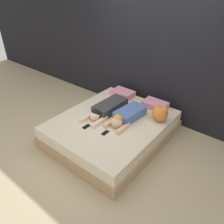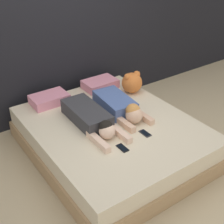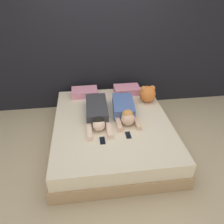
{
  "view_description": "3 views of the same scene",
  "coord_description": "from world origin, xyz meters",
  "px_view_note": "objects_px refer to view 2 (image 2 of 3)",
  "views": [
    {
      "loc": [
        2.07,
        -2.58,
        2.6
      ],
      "look_at": [
        0.0,
        0.0,
        0.57
      ],
      "focal_mm": 35.0,
      "sensor_mm": 36.0,
      "label": 1
    },
    {
      "loc": [
        -1.77,
        -2.53,
        2.42
      ],
      "look_at": [
        0.0,
        0.0,
        0.57
      ],
      "focal_mm": 50.0,
      "sensor_mm": 36.0,
      "label": 2
    },
    {
      "loc": [
        -0.36,
        -2.73,
        2.36
      ],
      "look_at": [
        0.0,
        0.0,
        0.57
      ],
      "focal_mm": 35.0,
      "sensor_mm": 36.0,
      "label": 3
    }
  ],
  "objects_px": {
    "bed": "(112,137)",
    "pillow_head_left": "(49,99)",
    "cell_phone_left": "(122,148)",
    "person_right": "(121,107)",
    "cell_phone_right": "(145,133)",
    "pillow_head_right": "(100,84)",
    "person_left": "(91,118)",
    "plush_toy": "(132,82)"
  },
  "relations": [
    {
      "from": "bed",
      "to": "pillow_head_left",
      "type": "height_order",
      "value": "pillow_head_left"
    },
    {
      "from": "cell_phone_left",
      "to": "bed",
      "type": "bearing_deg",
      "value": 67.55
    },
    {
      "from": "bed",
      "to": "person_right",
      "type": "distance_m",
      "value": 0.39
    },
    {
      "from": "pillow_head_left",
      "to": "cell_phone_right",
      "type": "relative_size",
      "value": 3.14
    },
    {
      "from": "bed",
      "to": "pillow_head_left",
      "type": "xyz_separation_m",
      "value": [
        -0.39,
        0.86,
        0.27
      ]
    },
    {
      "from": "bed",
      "to": "pillow_head_left",
      "type": "relative_size",
      "value": 4.61
    },
    {
      "from": "cell_phone_left",
      "to": "cell_phone_right",
      "type": "bearing_deg",
      "value": 10.63
    },
    {
      "from": "pillow_head_left",
      "to": "cell_phone_left",
      "type": "bearing_deg",
      "value": -81.34
    },
    {
      "from": "bed",
      "to": "person_right",
      "type": "bearing_deg",
      "value": 29.24
    },
    {
      "from": "bed",
      "to": "pillow_head_left",
      "type": "bearing_deg",
      "value": 114.59
    },
    {
      "from": "pillow_head_left",
      "to": "pillow_head_right",
      "type": "relative_size",
      "value": 1.0
    },
    {
      "from": "person_right",
      "to": "cell_phone_left",
      "type": "xyz_separation_m",
      "value": [
        -0.41,
        -0.59,
        -0.09
      ]
    },
    {
      "from": "person_left",
      "to": "pillow_head_right",
      "type": "bearing_deg",
      "value": 50.91
    },
    {
      "from": "pillow_head_right",
      "to": "person_left",
      "type": "relative_size",
      "value": 0.46
    },
    {
      "from": "bed",
      "to": "plush_toy",
      "type": "height_order",
      "value": "plush_toy"
    },
    {
      "from": "pillow_head_right",
      "to": "person_left",
      "type": "xyz_separation_m",
      "value": [
        -0.61,
        -0.75,
        0.03
      ]
    },
    {
      "from": "bed",
      "to": "cell_phone_left",
      "type": "xyz_separation_m",
      "value": [
        -0.19,
        -0.47,
        0.22
      ]
    },
    {
      "from": "cell_phone_left",
      "to": "plush_toy",
      "type": "xyz_separation_m",
      "value": [
        0.88,
        0.96,
        0.14
      ]
    },
    {
      "from": "pillow_head_left",
      "to": "plush_toy",
      "type": "xyz_separation_m",
      "value": [
        1.08,
        -0.36,
        0.09
      ]
    },
    {
      "from": "pillow_head_left",
      "to": "person_right",
      "type": "relative_size",
      "value": 0.53
    },
    {
      "from": "pillow_head_left",
      "to": "person_right",
      "type": "distance_m",
      "value": 0.96
    },
    {
      "from": "plush_toy",
      "to": "pillow_head_left",
      "type": "bearing_deg",
      "value": 161.37
    },
    {
      "from": "pillow_head_left",
      "to": "pillow_head_right",
      "type": "xyz_separation_m",
      "value": [
        0.79,
        0.0,
        0.0
      ]
    },
    {
      "from": "bed",
      "to": "pillow_head_left",
      "type": "distance_m",
      "value": 0.99
    },
    {
      "from": "cell_phone_right",
      "to": "plush_toy",
      "type": "height_order",
      "value": "plush_toy"
    },
    {
      "from": "bed",
      "to": "plush_toy",
      "type": "relative_size",
      "value": 7.25
    },
    {
      "from": "pillow_head_right",
      "to": "cell_phone_left",
      "type": "xyz_separation_m",
      "value": [
        -0.59,
        -1.33,
        -0.05
      ]
    },
    {
      "from": "person_left",
      "to": "bed",
      "type": "bearing_deg",
      "value": -26.44
    },
    {
      "from": "cell_phone_left",
      "to": "plush_toy",
      "type": "bearing_deg",
      "value": 47.69
    },
    {
      "from": "person_right",
      "to": "bed",
      "type": "bearing_deg",
      "value": -150.76
    },
    {
      "from": "bed",
      "to": "pillow_head_right",
      "type": "height_order",
      "value": "pillow_head_right"
    },
    {
      "from": "cell_phone_left",
      "to": "cell_phone_right",
      "type": "distance_m",
      "value": 0.37
    },
    {
      "from": "cell_phone_left",
      "to": "pillow_head_left",
      "type": "bearing_deg",
      "value": 98.66
    },
    {
      "from": "pillow_head_right",
      "to": "cell_phone_right",
      "type": "bearing_deg",
      "value": -99.85
    },
    {
      "from": "bed",
      "to": "pillow_head_right",
      "type": "xyz_separation_m",
      "value": [
        0.39,
        0.86,
        0.27
      ]
    },
    {
      "from": "bed",
      "to": "cell_phone_right",
      "type": "bearing_deg",
      "value": -66.06
    },
    {
      "from": "person_left",
      "to": "plush_toy",
      "type": "xyz_separation_m",
      "value": [
        0.9,
        0.39,
        0.06
      ]
    },
    {
      "from": "pillow_head_left",
      "to": "cell_phone_right",
      "type": "xyz_separation_m",
      "value": [
        0.57,
        -1.26,
        -0.05
      ]
    },
    {
      "from": "bed",
      "to": "pillow_head_right",
      "type": "distance_m",
      "value": 0.99
    },
    {
      "from": "person_left",
      "to": "cell_phone_right",
      "type": "relative_size",
      "value": 6.86
    },
    {
      "from": "pillow_head_right",
      "to": "person_left",
      "type": "distance_m",
      "value": 0.97
    },
    {
      "from": "pillow_head_left",
      "to": "person_right",
      "type": "xyz_separation_m",
      "value": [
        0.61,
        -0.74,
        0.03
      ]
    }
  ]
}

